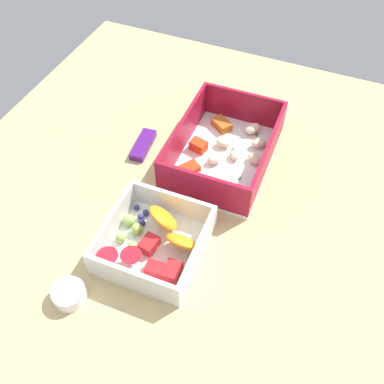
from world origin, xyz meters
TOP-DOWN VIEW (x-y plane):
  - table_surface at (0.00, 0.00)cm, footprint 80.00×80.00cm
  - pasta_container at (8.36, -0.98)cm, footprint 21.26×15.33cm
  - fruit_bowl at (-12.03, 2.12)cm, footprint 14.31×13.72cm
  - candy_bar at (5.75, 12.73)cm, footprint 7.23×3.17cm
  - paper_cup_liner at (-22.89, 8.80)cm, footprint 4.35×4.35cm

SIDE VIEW (x-z plane):
  - table_surface at x=0.00cm, z-range 0.00..2.00cm
  - candy_bar at x=5.75cm, z-range 2.00..3.20cm
  - paper_cup_liner at x=-22.89cm, z-range 2.00..3.95cm
  - fruit_bowl at x=-12.03cm, z-range 1.12..6.36cm
  - pasta_container at x=8.36cm, z-range 0.77..7.35cm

